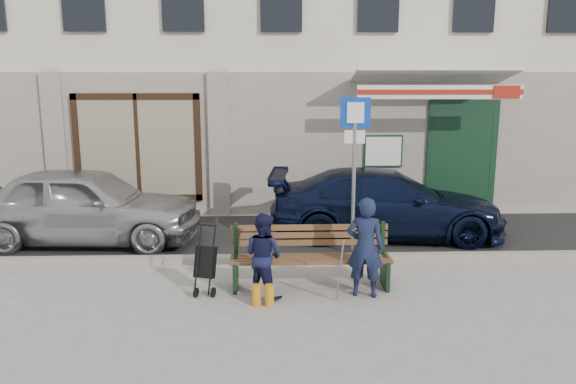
{
  "coord_description": "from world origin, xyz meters",
  "views": [
    {
      "loc": [
        -0.3,
        -7.65,
        3.12
      ],
      "look_at": [
        0.03,
        1.6,
        1.2
      ],
      "focal_mm": 35.0,
      "sensor_mm": 36.0,
      "label": 1
    }
  ],
  "objects_px": {
    "parking_sign": "(354,151)",
    "woman": "(263,255)",
    "man": "(365,247)",
    "car_silver": "(85,205)",
    "stroller": "(205,263)",
    "car_navy": "(386,204)",
    "bench": "(308,258)"
  },
  "relations": [
    {
      "from": "parking_sign",
      "to": "woman",
      "type": "distance_m",
      "value": 2.73
    },
    {
      "from": "woman",
      "to": "man",
      "type": "bearing_deg",
      "value": -143.21
    },
    {
      "from": "car_silver",
      "to": "woman",
      "type": "xyz_separation_m",
      "value": [
        3.38,
        -2.78,
        -0.12
      ]
    },
    {
      "from": "parking_sign",
      "to": "stroller",
      "type": "distance_m",
      "value": 3.26
    },
    {
      "from": "car_silver",
      "to": "woman",
      "type": "distance_m",
      "value": 4.38
    },
    {
      "from": "car_silver",
      "to": "car_navy",
      "type": "bearing_deg",
      "value": -83.96
    },
    {
      "from": "car_silver",
      "to": "car_navy",
      "type": "distance_m",
      "value": 5.77
    },
    {
      "from": "car_navy",
      "to": "man",
      "type": "bearing_deg",
      "value": 168.43
    },
    {
      "from": "man",
      "to": "car_navy",
      "type": "bearing_deg",
      "value": -94.74
    },
    {
      "from": "car_silver",
      "to": "bench",
      "type": "height_order",
      "value": "car_silver"
    },
    {
      "from": "parking_sign",
      "to": "man",
      "type": "relative_size",
      "value": 1.9
    },
    {
      "from": "bench",
      "to": "man",
      "type": "relative_size",
      "value": 1.65
    },
    {
      "from": "man",
      "to": "woman",
      "type": "height_order",
      "value": "man"
    },
    {
      "from": "woman",
      "to": "bench",
      "type": "bearing_deg",
      "value": -115.12
    },
    {
      "from": "man",
      "to": "stroller",
      "type": "bearing_deg",
      "value": 6.99
    },
    {
      "from": "car_silver",
      "to": "woman",
      "type": "bearing_deg",
      "value": -125.87
    },
    {
      "from": "bench",
      "to": "woman",
      "type": "relative_size",
      "value": 1.94
    },
    {
      "from": "car_silver",
      "to": "man",
      "type": "height_order",
      "value": "car_silver"
    },
    {
      "from": "bench",
      "to": "woman",
      "type": "height_order",
      "value": "woman"
    },
    {
      "from": "car_navy",
      "to": "bench",
      "type": "distance_m",
      "value": 3.21
    },
    {
      "from": "car_navy",
      "to": "man",
      "type": "height_order",
      "value": "man"
    },
    {
      "from": "parking_sign",
      "to": "stroller",
      "type": "xyz_separation_m",
      "value": [
        -2.41,
        -1.67,
        -1.42
      ]
    },
    {
      "from": "car_silver",
      "to": "man",
      "type": "bearing_deg",
      "value": -116.57
    },
    {
      "from": "car_navy",
      "to": "stroller",
      "type": "bearing_deg",
      "value": 136.75
    },
    {
      "from": "parking_sign",
      "to": "car_navy",
      "type": "bearing_deg",
      "value": 61.32
    },
    {
      "from": "car_navy",
      "to": "woman",
      "type": "xyz_separation_m",
      "value": [
        -2.38,
        -3.03,
        -0.04
      ]
    },
    {
      "from": "parking_sign",
      "to": "woman",
      "type": "height_order",
      "value": "parking_sign"
    },
    {
      "from": "car_navy",
      "to": "parking_sign",
      "type": "distance_m",
      "value": 1.87
    },
    {
      "from": "car_navy",
      "to": "stroller",
      "type": "relative_size",
      "value": 4.57
    },
    {
      "from": "bench",
      "to": "parking_sign",
      "type": "bearing_deg",
      "value": 59.42
    },
    {
      "from": "car_silver",
      "to": "man",
      "type": "distance_m",
      "value": 5.59
    },
    {
      "from": "bench",
      "to": "woman",
      "type": "bearing_deg",
      "value": -152.81
    }
  ]
}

